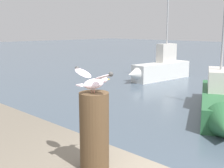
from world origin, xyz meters
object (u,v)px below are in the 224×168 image
(boat_white, at_px, (159,69))
(boat_green, at_px, (221,102))
(mooring_post, at_px, (94,131))
(seagull, at_px, (94,80))

(boat_white, height_order, boat_green, boat_white)
(mooring_post, height_order, boat_green, boat_green)
(boat_green, bearing_deg, mooring_post, -74.94)
(seagull, xyz_separation_m, boat_green, (-1.96, 7.26, -1.84))
(boat_white, bearing_deg, boat_green, -38.06)
(mooring_post, relative_size, boat_white, 0.16)
(mooring_post, distance_m, boat_green, 7.64)
(seagull, height_order, boat_white, boat_white)
(seagull, bearing_deg, mooring_post, -94.19)
(seagull, distance_m, boat_white, 13.84)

